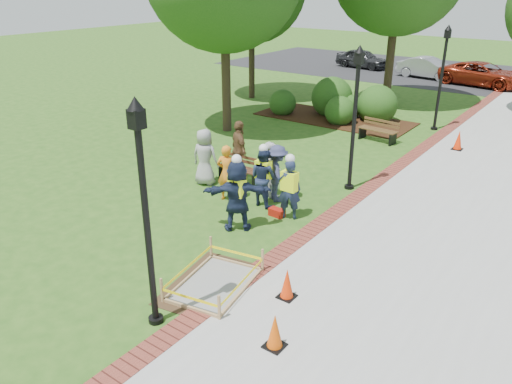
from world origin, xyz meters
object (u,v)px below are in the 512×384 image
Objects in this scene: bench_near at (240,174)px; hivis_worker_c at (263,175)px; cone_front at (275,332)px; hivis_worker_b at (289,187)px; wet_concrete_pad at (215,276)px; hivis_worker_a at (237,193)px; lamp_near at (145,201)px.

hivis_worker_c is (1.58, -0.98, 0.64)m from bench_near.
cone_front is 5.17m from hivis_worker_b.
bench_near is (-3.13, 4.90, 0.02)m from wet_concrete_pad.
bench_near is 2.16× the size of cone_front.
hivis_worker_c is (-0.33, 1.59, -0.09)m from hivis_worker_a.
cone_front is 0.38× the size of hivis_worker_b.
wet_concrete_pad is 1.71× the size of bench_near.
bench_near is 2.99m from hivis_worker_b.
cone_front is at bearing -21.79° from wet_concrete_pad.
wet_concrete_pad is 4.26m from hivis_worker_c.
bench_near is 0.74× the size of hivis_worker_a.
bench_near is at bearing 132.28° from cone_front.
wet_concrete_pad is 1.28× the size of hivis_worker_a.
bench_near is 3.29m from hivis_worker_a.
hivis_worker_a reaches higher than wet_concrete_pad.
bench_near is at bearing 122.61° from wet_concrete_pad.
hivis_worker_c is at bearing 104.62° from lamp_near.
hivis_worker_b is at bearing 97.94° from wet_concrete_pad.
hivis_worker_b is at bearing 61.28° from hivis_worker_a.
hivis_worker_b is (0.71, 1.30, -0.09)m from hivis_worker_a.
hivis_worker_b is 1.00× the size of hivis_worker_c.
bench_near is 7.45m from lamp_near.
hivis_worker_a is at bearing -53.39° from bench_near.
hivis_worker_a is at bearing 105.75° from lamp_near.
lamp_near is at bearing -74.25° from hivis_worker_a.
hivis_worker_b is (-2.58, 4.45, 0.57)m from cone_front.
hivis_worker_c reaches higher than bench_near.
bench_near is at bearing 154.08° from hivis_worker_b.
hivis_worker_a is (-1.09, 3.87, -1.49)m from lamp_near.
bench_near is 0.35× the size of lamp_near.
hivis_worker_a reaches higher than hivis_worker_c.
bench_near is at bearing 115.00° from lamp_near.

